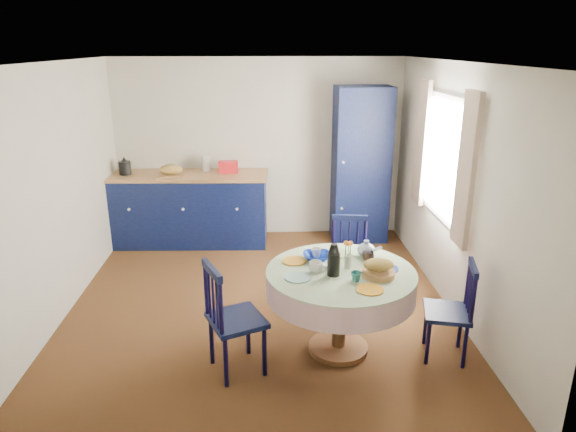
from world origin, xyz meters
name	(u,v)px	position (x,y,z in m)	size (l,w,h in m)	color
floor	(260,305)	(0.00, 0.00, 0.00)	(4.50, 4.50, 0.00)	black
ceiling	(256,62)	(0.00, 0.00, 2.50)	(4.50, 4.50, 0.00)	white
wall_back	(259,149)	(0.00, 2.25, 1.25)	(4.00, 0.02, 2.50)	beige
wall_left	(53,196)	(-2.00, 0.00, 1.25)	(0.02, 4.50, 2.50)	beige
wall_right	(456,190)	(2.00, 0.00, 1.25)	(0.02, 4.50, 2.50)	beige
window	(444,158)	(1.95, 0.30, 1.52)	(0.10, 1.74, 1.45)	white
kitchen_counter	(188,208)	(-1.00, 1.90, 0.51)	(2.24, 0.77, 1.23)	black
pantry_cabinet	(361,165)	(1.40, 1.97, 1.07)	(0.76, 0.56, 2.13)	black
dining_table	(341,284)	(0.72, -0.88, 0.67)	(1.31, 1.31, 1.07)	#562E18
chair_left	(232,318)	(-0.22, -1.14, 0.50)	(0.57, 0.58, 1.00)	black
chair_far	(348,260)	(0.95, 0.07, 0.47)	(0.47, 0.46, 0.94)	black
chair_right	(452,310)	(1.68, -1.02, 0.46)	(0.47, 0.48, 0.90)	black
mug_a	(316,267)	(0.50, -0.89, 0.84)	(0.12, 0.12, 0.09)	silver
mug_b	(356,277)	(0.81, -1.09, 0.83)	(0.09, 0.09, 0.08)	#256868
mug_c	(368,256)	(0.99, -0.67, 0.83)	(0.11, 0.11, 0.09)	black
mug_d	(316,253)	(0.53, -0.56, 0.83)	(0.09, 0.09, 0.09)	silver
cobalt_bowl	(317,257)	(0.53, -0.63, 0.82)	(0.25, 0.25, 0.06)	navy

